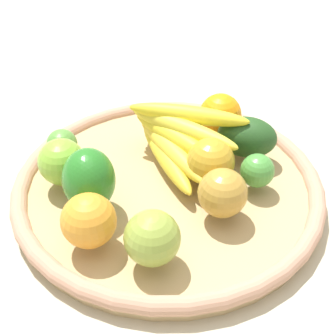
# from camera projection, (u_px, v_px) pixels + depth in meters

# --- Properties ---
(ground_plane) EXTENTS (2.40, 2.40, 0.00)m
(ground_plane) POSITION_uv_depth(u_px,v_px,m) (168.00, 197.00, 0.77)
(ground_plane) COLOR #BDB89E
(ground_plane) RESTS_ON ground
(basket) EXTENTS (0.46, 0.46, 0.04)m
(basket) POSITION_uv_depth(u_px,v_px,m) (168.00, 188.00, 0.76)
(basket) COLOR tan
(basket) RESTS_ON ground_plane
(apple_0) EXTENTS (0.08, 0.08, 0.07)m
(apple_0) POSITION_uv_depth(u_px,v_px,m) (211.00, 162.00, 0.73)
(apple_0) COLOR gold
(apple_0) RESTS_ON basket
(bell_pepper) EXTENTS (0.09, 0.09, 0.09)m
(bell_pepper) POSITION_uv_depth(u_px,v_px,m) (89.00, 179.00, 0.68)
(bell_pepper) COLOR #277625
(bell_pepper) RESTS_ON basket
(lime_1) EXTENTS (0.06, 0.06, 0.05)m
(lime_1) POSITION_uv_depth(u_px,v_px,m) (62.00, 144.00, 0.78)
(lime_1) COLOR #57933C
(lime_1) RESTS_ON basket
(lime_0) EXTENTS (0.07, 0.07, 0.05)m
(lime_0) POSITION_uv_depth(u_px,v_px,m) (257.00, 171.00, 0.73)
(lime_0) COLOR #47943C
(lime_0) RESTS_ON basket
(banana_bunch) EXTENTS (0.17, 0.19, 0.08)m
(banana_bunch) POSITION_uv_depth(u_px,v_px,m) (177.00, 137.00, 0.77)
(banana_bunch) COLOR yellow
(banana_bunch) RESTS_ON basket
(avocado) EXTENTS (0.11, 0.10, 0.06)m
(avocado) POSITION_uv_depth(u_px,v_px,m) (247.00, 137.00, 0.78)
(avocado) COLOR #224A1E
(avocado) RESTS_ON basket
(apple_1) EXTENTS (0.09, 0.09, 0.07)m
(apple_1) POSITION_uv_depth(u_px,v_px,m) (223.00, 193.00, 0.67)
(apple_1) COLOR #B78A35
(apple_1) RESTS_ON basket
(apple_2) EXTENTS (0.07, 0.07, 0.07)m
(apple_2) POSITION_uv_depth(u_px,v_px,m) (152.00, 238.00, 0.61)
(apple_2) COLOR #8CA43F
(apple_2) RESTS_ON basket
(orange_1) EXTENTS (0.10, 0.10, 0.07)m
(orange_1) POSITION_uv_depth(u_px,v_px,m) (89.00, 221.00, 0.63)
(orange_1) COLOR orange
(orange_1) RESTS_ON basket
(apple_3) EXTENTS (0.07, 0.07, 0.07)m
(apple_3) POSITION_uv_depth(u_px,v_px,m) (62.00, 162.00, 0.73)
(apple_3) COLOR #80BA38
(apple_3) RESTS_ON basket
(orange_0) EXTENTS (0.08, 0.08, 0.07)m
(orange_0) POSITION_uv_depth(u_px,v_px,m) (220.00, 115.00, 0.83)
(orange_0) COLOR orange
(orange_0) RESTS_ON basket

